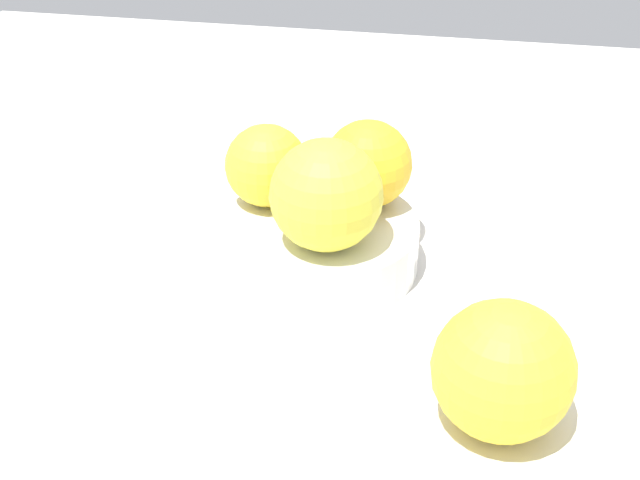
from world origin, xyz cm
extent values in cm
cube|color=silver|center=(0.00, 0.00, -1.00)|extent=(110.00, 110.00, 2.00)
cylinder|color=white|center=(0.00, 0.00, 0.36)|extent=(9.55, 9.55, 0.72)
cylinder|color=white|center=(0.00, 0.00, 2.00)|extent=(15.40, 15.40, 4.01)
sphere|color=yellow|center=(0.97, -2.90, 8.16)|extent=(8.29, 8.29, 8.29)
sphere|color=yellow|center=(-4.70, 2.43, 7.29)|extent=(6.55, 6.55, 6.55)
sphere|color=yellow|center=(3.15, 3.66, 7.50)|extent=(6.98, 6.98, 6.98)
sphere|color=yellow|center=(13.96, -15.59, 4.39)|extent=(8.78, 8.78, 8.78)
cylinder|color=white|center=(-16.73, 19.97, 0.40)|extent=(15.43, 15.43, 0.80)
camera|label=1|loc=(10.29, -57.95, 39.75)|focal=50.11mm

